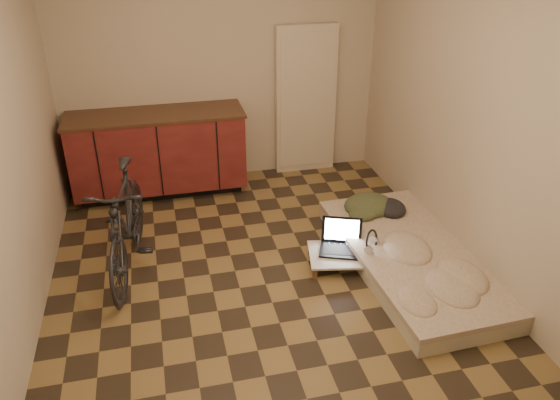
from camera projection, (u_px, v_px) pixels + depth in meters
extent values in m
cube|color=brown|center=(260.00, 268.00, 4.77)|extent=(3.50, 4.00, 0.00)
cube|color=#C5B498|center=(220.00, 65.00, 5.89)|extent=(3.50, 0.00, 2.60)
cube|color=#C5B498|center=(344.00, 277.00, 2.44)|extent=(3.50, 0.00, 2.60)
cube|color=#C5B498|center=(11.00, 147.00, 3.80)|extent=(0.00, 4.00, 2.60)
cube|color=#C5B498|center=(463.00, 110.00, 4.53)|extent=(0.00, 4.00, 2.60)
cube|color=black|center=(163.00, 186.00, 6.09)|extent=(1.70, 0.48, 0.10)
cube|color=#551818|center=(159.00, 151.00, 5.85)|extent=(1.80, 0.60, 0.78)
cube|color=#442918|center=(155.00, 115.00, 5.66)|extent=(1.84, 0.62, 0.03)
cube|color=beige|center=(306.00, 100.00, 6.24)|extent=(0.70, 0.10, 1.70)
imported|color=black|center=(125.00, 218.00, 4.52)|extent=(0.68, 1.62, 1.02)
cube|color=#C1B99A|center=(412.00, 260.00, 4.75)|extent=(1.05, 2.10, 0.13)
cube|color=beige|center=(413.00, 251.00, 4.71)|extent=(1.07, 2.12, 0.05)
cube|color=brown|center=(315.00, 273.00, 4.61)|extent=(0.04, 0.04, 0.10)
cube|color=brown|center=(311.00, 249.00, 4.95)|extent=(0.04, 0.04, 0.10)
cube|color=brown|center=(389.00, 272.00, 4.63)|extent=(0.04, 0.04, 0.10)
cube|color=brown|center=(380.00, 247.00, 4.97)|extent=(0.04, 0.04, 0.10)
cube|color=silver|center=(349.00, 254.00, 4.76)|extent=(0.77, 0.58, 0.02)
cube|color=black|center=(340.00, 251.00, 4.78)|extent=(0.42, 0.37, 0.02)
cube|color=black|center=(342.00, 230.00, 4.86)|extent=(0.36, 0.20, 0.23)
cube|color=white|center=(342.00, 230.00, 4.86)|extent=(0.30, 0.16, 0.19)
ellipsoid|color=silver|center=(374.00, 250.00, 4.77)|extent=(0.07, 0.10, 0.03)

